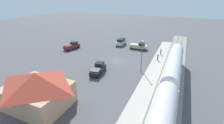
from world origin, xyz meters
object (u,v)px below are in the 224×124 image
station_building (37,89)px  pickup_maroon (72,46)px  suv_silver (121,42)px  pedestrian_on_platform (161,51)px  pedestrian_waiting_far (158,57)px  passenger_train (168,93)px  light_pole_near_platform (142,52)px  pickup_black (98,69)px  pickup_tan (139,46)px

station_building → pickup_maroon: (12.96, -25.34, -1.96)m
suv_silver → pedestrian_on_platform: bearing=160.1°
pedestrian_on_platform → pedestrian_waiting_far: same height
passenger_train → light_pole_near_platform: 13.52m
station_building → pickup_black: bearing=-101.7°
pedestrian_waiting_far → pickup_maroon: 26.69m
light_pole_near_platform → pickup_tan: bearing=-72.8°
pickup_maroon → suv_silver: bearing=-141.1°
station_building → pickup_black: size_ratio=1.75×
pickup_tan → light_pole_near_platform: light_pole_near_platform is taller
passenger_train → pedestrian_waiting_far: 19.44m
station_building → pickup_black: 14.13m
pickup_maroon → light_pole_near_platform: light_pole_near_platform is taller
pickup_maroon → light_pole_near_platform: (-24.16, 6.77, 3.53)m
pickup_black → pickup_maroon: (15.81, -11.64, 0.00)m
pedestrian_on_platform → light_pole_near_platform: light_pole_near_platform is taller
pickup_black → suv_silver: 22.14m
station_building → pickup_tan: size_ratio=1.80×
passenger_train → pickup_maroon: passenger_train is taller
passenger_train → pedestrian_on_platform: passenger_train is taller
pickup_maroon → suv_silver: suv_silver is taller
light_pole_near_platform → pedestrian_waiting_far: bearing=-109.0°
light_pole_near_platform → pickup_black: bearing=30.2°
pedestrian_on_platform → pedestrian_waiting_far: 4.65m
pickup_black → pickup_tan: same height
pickup_tan → light_pole_near_platform: 16.27m
station_building → passenger_train: bearing=-158.7°
light_pole_near_platform → station_building: bearing=58.9°
pedestrian_waiting_far → pickup_black: 16.34m
station_building → pedestrian_on_platform: 33.55m
station_building → pedestrian_waiting_far: size_ratio=5.73×
light_pole_near_platform → passenger_train: bearing=120.5°
suv_silver → light_pole_near_platform: size_ratio=0.70×
light_pole_near_platform → pedestrian_on_platform: bearing=-102.1°
pedestrian_on_platform → pickup_black: pickup_black is taller
pickup_maroon → light_pole_near_platform: 25.34m
pedestrian_waiting_far → pickup_black: bearing=48.3°
pickup_tan → light_pole_near_platform: (-4.70, 15.17, 3.53)m
station_building → pedestrian_on_platform: bearing=-114.3°
station_building → pedestrian_waiting_far: bearing=-117.9°
pedestrian_waiting_far → pickup_tan: size_ratio=0.31×
pickup_maroon → passenger_train: bearing=149.4°
pickup_black → suv_silver: suv_silver is taller
passenger_train → pickup_tan: size_ratio=7.13×
pedestrian_on_platform → pickup_maroon: bearing=11.0°
station_building → pickup_tan: bearing=-100.9°
pedestrian_waiting_far → light_pole_near_platform: size_ratio=0.24×
pickup_black → light_pole_near_platform: size_ratio=0.78×
station_building → pickup_maroon: bearing=-62.9°
passenger_train → light_pole_near_platform: light_pole_near_platform is taller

